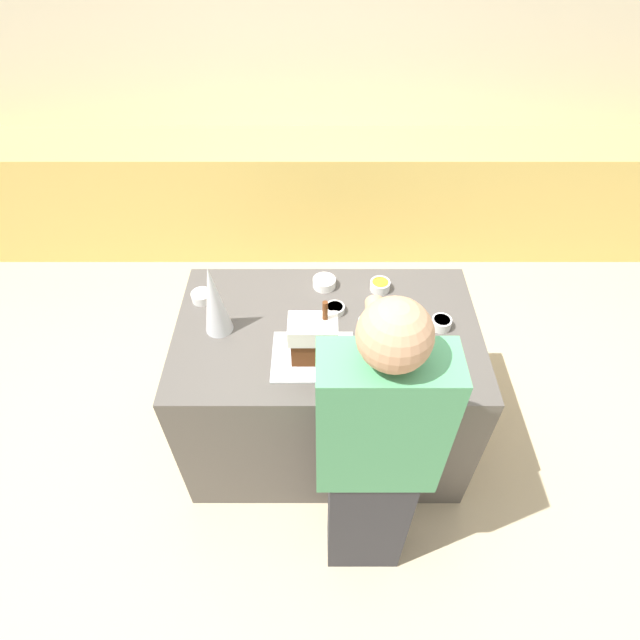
{
  "coord_description": "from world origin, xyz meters",
  "views": [
    {
      "loc": [
        -0.04,
        -1.69,
        2.73
      ],
      "look_at": [
        -0.03,
        0.0,
        1.01
      ],
      "focal_mm": 28.0,
      "sensor_mm": 36.0,
      "label": 1
    }
  ],
  "objects_px": {
    "candy_bowl_front_corner": "(334,309)",
    "candy_bowl_near_tray_right": "(379,285)",
    "candy_bowl_beside_tree": "(324,282)",
    "mug": "(374,386)",
    "candy_bowl_far_left": "(201,296)",
    "candy_bowl_near_tray_left": "(441,323)",
    "candy_bowl_far_right": "(367,323)",
    "gingerbread_house": "(313,339)",
    "person": "(374,460)",
    "decorative_tree": "(213,301)",
    "baking_tray": "(313,356)"
  },
  "relations": [
    {
      "from": "decorative_tree",
      "to": "candy_bowl_far_left",
      "type": "height_order",
      "value": "decorative_tree"
    },
    {
      "from": "candy_bowl_near_tray_left",
      "to": "candy_bowl_front_corner",
      "type": "relative_size",
      "value": 0.98
    },
    {
      "from": "baking_tray",
      "to": "mug",
      "type": "height_order",
      "value": "mug"
    },
    {
      "from": "candy_bowl_near_tray_left",
      "to": "candy_bowl_far_left",
      "type": "height_order",
      "value": "candy_bowl_near_tray_left"
    },
    {
      "from": "candy_bowl_front_corner",
      "to": "candy_bowl_near_tray_right",
      "type": "relative_size",
      "value": 0.94
    },
    {
      "from": "gingerbread_house",
      "to": "candy_bowl_far_right",
      "type": "bearing_deg",
      "value": 36.89
    },
    {
      "from": "candy_bowl_front_corner",
      "to": "mug",
      "type": "bearing_deg",
      "value": -72.69
    },
    {
      "from": "candy_bowl_far_right",
      "to": "candy_bowl_far_left",
      "type": "height_order",
      "value": "candy_bowl_far_left"
    },
    {
      "from": "mug",
      "to": "candy_bowl_near_tray_right",
      "type": "bearing_deg",
      "value": 82.93
    },
    {
      "from": "candy_bowl_near_tray_left",
      "to": "candy_bowl_far_right",
      "type": "distance_m",
      "value": 0.36
    },
    {
      "from": "candy_bowl_front_corner",
      "to": "candy_bowl_far_right",
      "type": "bearing_deg",
      "value": -33.69
    },
    {
      "from": "candy_bowl_beside_tree",
      "to": "candy_bowl_near_tray_left",
      "type": "bearing_deg",
      "value": -27.96
    },
    {
      "from": "baking_tray",
      "to": "candy_bowl_front_corner",
      "type": "bearing_deg",
      "value": 70.6
    },
    {
      "from": "person",
      "to": "candy_bowl_far_right",
      "type": "bearing_deg",
      "value": 88.85
    },
    {
      "from": "decorative_tree",
      "to": "candy_bowl_beside_tree",
      "type": "bearing_deg",
      "value": 31.7
    },
    {
      "from": "gingerbread_house",
      "to": "candy_bowl_beside_tree",
      "type": "bearing_deg",
      "value": 83.81
    },
    {
      "from": "candy_bowl_far_right",
      "to": "mug",
      "type": "height_order",
      "value": "mug"
    },
    {
      "from": "gingerbread_house",
      "to": "candy_bowl_far_left",
      "type": "xyz_separation_m",
      "value": [
        -0.58,
        0.39,
        -0.1
      ]
    },
    {
      "from": "person",
      "to": "mug",
      "type": "bearing_deg",
      "value": 87.27
    },
    {
      "from": "mug",
      "to": "person",
      "type": "bearing_deg",
      "value": -92.73
    },
    {
      "from": "mug",
      "to": "gingerbread_house",
      "type": "bearing_deg",
      "value": 142.39
    },
    {
      "from": "baking_tray",
      "to": "candy_bowl_near_tray_left",
      "type": "bearing_deg",
      "value": 17.2
    },
    {
      "from": "candy_bowl_near_tray_left",
      "to": "candy_bowl_far_right",
      "type": "height_order",
      "value": "candy_bowl_near_tray_left"
    },
    {
      "from": "candy_bowl_near_tray_right",
      "to": "mug",
      "type": "bearing_deg",
      "value": -97.07
    },
    {
      "from": "gingerbread_house",
      "to": "person",
      "type": "xyz_separation_m",
      "value": [
        0.25,
        -0.51,
        -0.16
      ]
    },
    {
      "from": "candy_bowl_near_tray_right",
      "to": "candy_bowl_far_left",
      "type": "distance_m",
      "value": 0.93
    },
    {
      "from": "decorative_tree",
      "to": "candy_bowl_near_tray_left",
      "type": "distance_m",
      "value": 1.1
    },
    {
      "from": "decorative_tree",
      "to": "candy_bowl_front_corner",
      "type": "bearing_deg",
      "value": 12.46
    },
    {
      "from": "person",
      "to": "candy_bowl_beside_tree",
      "type": "bearing_deg",
      "value": 101.06
    },
    {
      "from": "baking_tray",
      "to": "candy_bowl_far_left",
      "type": "distance_m",
      "value": 0.7
    },
    {
      "from": "baking_tray",
      "to": "candy_bowl_near_tray_right",
      "type": "bearing_deg",
      "value": 53.48
    },
    {
      "from": "candy_bowl_front_corner",
      "to": "candy_bowl_beside_tree",
      "type": "distance_m",
      "value": 0.2
    },
    {
      "from": "candy_bowl_far_left",
      "to": "decorative_tree",
      "type": "bearing_deg",
      "value": -60.33
    },
    {
      "from": "candy_bowl_near_tray_left",
      "to": "candy_bowl_beside_tree",
      "type": "bearing_deg",
      "value": 152.04
    },
    {
      "from": "baking_tray",
      "to": "candy_bowl_front_corner",
      "type": "xyz_separation_m",
      "value": [
        0.11,
        0.3,
        0.02
      ]
    },
    {
      "from": "candy_bowl_near_tray_right",
      "to": "candy_bowl_far_left",
      "type": "height_order",
      "value": "candy_bowl_near_tray_right"
    },
    {
      "from": "mug",
      "to": "person",
      "type": "xyz_separation_m",
      "value": [
        -0.01,
        -0.3,
        -0.08
      ]
    },
    {
      "from": "baking_tray",
      "to": "candy_bowl_near_tray_right",
      "type": "xyz_separation_m",
      "value": [
        0.35,
        0.47,
        0.02
      ]
    },
    {
      "from": "candy_bowl_front_corner",
      "to": "mug",
      "type": "relative_size",
      "value": 0.99
    },
    {
      "from": "candy_bowl_near_tray_right",
      "to": "candy_bowl_beside_tree",
      "type": "bearing_deg",
      "value": 175.06
    },
    {
      "from": "candy_bowl_near_tray_right",
      "to": "candy_bowl_front_corner",
      "type": "bearing_deg",
      "value": -145.32
    },
    {
      "from": "gingerbread_house",
      "to": "candy_bowl_beside_tree",
      "type": "distance_m",
      "value": 0.51
    },
    {
      "from": "candy_bowl_far_right",
      "to": "candy_bowl_near_tray_left",
      "type": "bearing_deg",
      "value": -0.8
    },
    {
      "from": "baking_tray",
      "to": "mug",
      "type": "distance_m",
      "value": 0.34
    },
    {
      "from": "baking_tray",
      "to": "person",
      "type": "xyz_separation_m",
      "value": [
        0.25,
        -0.51,
        -0.04
      ]
    },
    {
      "from": "candy_bowl_front_corner",
      "to": "candy_bowl_far_right",
      "type": "relative_size",
      "value": 1.06
    },
    {
      "from": "mug",
      "to": "candy_bowl_beside_tree",
      "type": "bearing_deg",
      "value": 106.75
    },
    {
      "from": "gingerbread_house",
      "to": "candy_bowl_front_corner",
      "type": "bearing_deg",
      "value": 70.67
    },
    {
      "from": "decorative_tree",
      "to": "candy_bowl_front_corner",
      "type": "height_order",
      "value": "decorative_tree"
    },
    {
      "from": "candy_bowl_far_left",
      "to": "mug",
      "type": "height_order",
      "value": "mug"
    }
  ]
}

